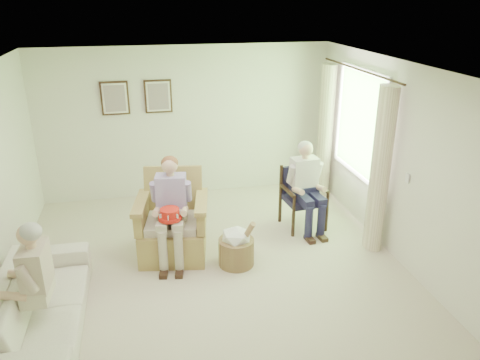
{
  "coord_description": "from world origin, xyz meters",
  "views": [
    {
      "loc": [
        -0.75,
        -5.12,
        3.37
      ],
      "look_at": [
        0.47,
        0.55,
        1.05
      ],
      "focal_mm": 35.0,
      "sensor_mm": 36.0,
      "label": 1
    }
  ],
  "objects": [
    {
      "name": "red_hat",
      "position": [
        -0.5,
        0.28,
        0.76
      ],
      "size": [
        0.3,
        0.3,
        0.14
      ],
      "color": "red",
      "rests_on": "person_wicker"
    },
    {
      "name": "sofa",
      "position": [
        -1.95,
        -0.68,
        0.32
      ],
      "size": [
        2.17,
        0.85,
        0.63
      ],
      "primitive_type": "imported",
      "rotation": [
        0.0,
        0.0,
        1.57
      ],
      "color": "white",
      "rests_on": "ground"
    },
    {
      "name": "right_wall",
      "position": [
        2.5,
        0.0,
        1.3
      ],
      "size": [
        0.04,
        5.5,
        2.6
      ],
      "primitive_type": "cube",
      "color": "silver",
      "rests_on": "ground"
    },
    {
      "name": "window",
      "position": [
        2.46,
        1.2,
        1.58
      ],
      "size": [
        0.13,
        2.5,
        1.63
      ],
      "color": "#2D6B23",
      "rests_on": "right_wall"
    },
    {
      "name": "person_sofa",
      "position": [
        -1.95,
        -0.81,
        0.74
      ],
      "size": [
        0.42,
        0.63,
        1.28
      ],
      "rotation": [
        0.0,
        0.0,
        -1.62
      ],
      "color": "beige",
      "rests_on": "ground"
    },
    {
      "name": "hatbox",
      "position": [
        0.34,
        0.16,
        0.27
      ],
      "size": [
        0.56,
        0.56,
        0.7
      ],
      "color": "tan",
      "rests_on": "ground"
    },
    {
      "name": "framed_print_right",
      "position": [
        -0.45,
        2.71,
        1.78
      ],
      "size": [
        0.45,
        0.05,
        0.55
      ],
      "color": "#382114",
      "rests_on": "back_wall"
    },
    {
      "name": "person_wicker",
      "position": [
        -0.45,
        0.48,
        0.84
      ],
      "size": [
        0.4,
        0.62,
        1.41
      ],
      "rotation": [
        0.0,
        0.0,
        -0.17
      ],
      "color": "#C0B49B",
      "rests_on": "ground"
    },
    {
      "name": "ceiling",
      "position": [
        0.0,
        0.0,
        2.6
      ],
      "size": [
        5.0,
        5.5,
        0.02
      ],
      "primitive_type": "cube",
      "color": "white",
      "rests_on": "back_wall"
    },
    {
      "name": "framed_print_left",
      "position": [
        -1.15,
        2.71,
        1.78
      ],
      "size": [
        0.45,
        0.05,
        0.55
      ],
      "color": "#382114",
      "rests_on": "back_wall"
    },
    {
      "name": "back_wall",
      "position": [
        0.0,
        2.75,
        1.3
      ],
      "size": [
        5.0,
        0.04,
        2.6
      ],
      "primitive_type": "cube",
      "color": "silver",
      "rests_on": "ground"
    },
    {
      "name": "front_wall",
      "position": [
        0.0,
        -2.75,
        1.3
      ],
      "size": [
        5.0,
        0.04,
        2.6
      ],
      "primitive_type": "cube",
      "color": "silver",
      "rests_on": "ground"
    },
    {
      "name": "floor",
      "position": [
        0.0,
        0.0,
        0.0
      ],
      "size": [
        5.5,
        5.5,
        0.0
      ],
      "primitive_type": "plane",
      "color": "beige",
      "rests_on": "ground"
    },
    {
      "name": "curtain_right",
      "position": [
        2.33,
        2.18,
        1.15
      ],
      "size": [
        0.34,
        0.34,
        2.3
      ],
      "primitive_type": "cylinder",
      "color": "beige",
      "rests_on": "ground"
    },
    {
      "name": "wood_armchair",
      "position": [
        1.57,
        1.11,
        0.5
      ],
      "size": [
        0.6,
        0.56,
        0.92
      ],
      "rotation": [
        0.0,
        0.0,
        0.1
      ],
      "color": "black",
      "rests_on": "ground"
    },
    {
      "name": "person_dark",
      "position": [
        1.57,
        0.96,
        0.78
      ],
      "size": [
        0.4,
        0.63,
        1.34
      ],
      "rotation": [
        0.0,
        0.0,
        0.1
      ],
      "color": "#1D1B3C",
      "rests_on": "ground"
    },
    {
      "name": "wicker_armchair",
      "position": [
        -0.45,
        0.63,
        0.37
      ],
      "size": [
        0.91,
        0.9,
        1.16
      ],
      "rotation": [
        0.0,
        0.0,
        -0.17
      ],
      "color": "tan",
      "rests_on": "ground"
    },
    {
      "name": "curtain_left",
      "position": [
        2.33,
        0.22,
        1.15
      ],
      "size": [
        0.34,
        0.34,
        2.3
      ],
      "primitive_type": "cylinder",
      "color": "beige",
      "rests_on": "ground"
    }
  ]
}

